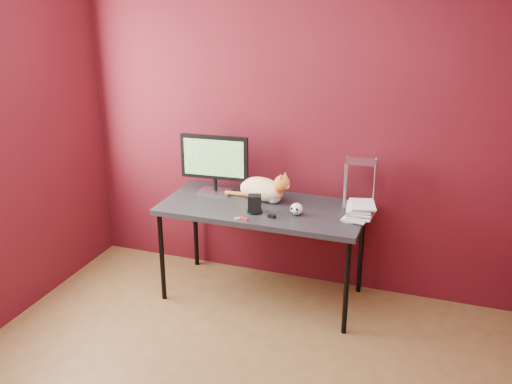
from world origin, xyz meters
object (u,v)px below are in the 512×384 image
(skull_mug, at_px, (296,209))
(speaker, at_px, (255,204))
(cat, at_px, (263,189))
(desk, at_px, (263,212))
(book_stack, at_px, (353,137))
(monitor, at_px, (214,161))

(skull_mug, height_order, speaker, speaker)
(cat, bearing_deg, speaker, -64.18)
(desk, relative_size, book_stack, 1.30)
(speaker, distance_m, book_stack, 0.84)
(desk, distance_m, skull_mug, 0.31)
(desk, xyz_separation_m, monitor, (-0.44, 0.14, 0.31))
(monitor, bearing_deg, cat, -7.55)
(speaker, bearing_deg, book_stack, -3.53)
(skull_mug, relative_size, speaker, 0.70)
(desk, distance_m, cat, 0.18)
(desk, xyz_separation_m, skull_mug, (0.28, -0.09, 0.10))
(cat, distance_m, skull_mug, 0.38)
(desk, distance_m, monitor, 0.55)
(skull_mug, distance_m, speaker, 0.30)
(skull_mug, bearing_deg, cat, 155.40)
(cat, bearing_deg, book_stack, 11.90)
(cat, xyz_separation_m, speaker, (0.02, -0.26, -0.03))
(desk, relative_size, skull_mug, 16.42)
(desk, relative_size, cat, 2.77)
(monitor, xyz_separation_m, skull_mug, (0.72, -0.23, -0.21))
(desk, bearing_deg, skull_mug, -17.72)
(monitor, height_order, speaker, monitor)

